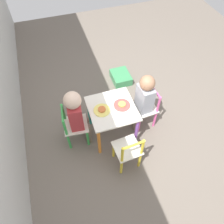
{
  "coord_description": "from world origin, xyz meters",
  "views": [
    {
      "loc": [
        -1.39,
        0.45,
        2.27
      ],
      "look_at": [
        0.0,
        0.0,
        0.4
      ],
      "focal_mm": 35.0,
      "sensor_mm": 36.0,
      "label": 1
    }
  ],
  "objects_px": {
    "plate_back": "(102,110)",
    "storage_bin": "(121,77)",
    "chair_yellow": "(128,151)",
    "child_front": "(143,98)",
    "chair_green": "(74,126)",
    "chair_pink": "(146,108)",
    "child_back": "(77,113)",
    "kids_table": "(112,113)",
    "plate_front": "(122,105)"
  },
  "relations": [
    {
      "from": "plate_back",
      "to": "storage_bin",
      "type": "bearing_deg",
      "value": -31.92
    },
    {
      "from": "chair_yellow",
      "to": "child_front",
      "type": "xyz_separation_m",
      "value": [
        0.46,
        -0.34,
        0.2
      ]
    },
    {
      "from": "chair_green",
      "to": "child_front",
      "type": "height_order",
      "value": "child_front"
    },
    {
      "from": "plate_back",
      "to": "storage_bin",
      "type": "relative_size",
      "value": 0.55
    },
    {
      "from": "chair_pink",
      "to": "plate_back",
      "type": "height_order",
      "value": "chair_pink"
    },
    {
      "from": "plate_back",
      "to": "chair_green",
      "type": "bearing_deg",
      "value": 82.4
    },
    {
      "from": "chair_green",
      "to": "storage_bin",
      "type": "xyz_separation_m",
      "value": [
        0.79,
        -0.84,
        -0.21
      ]
    },
    {
      "from": "chair_green",
      "to": "child_front",
      "type": "xyz_separation_m",
      "value": [
        -0.02,
        -0.81,
        0.2
      ]
    },
    {
      "from": "child_back",
      "to": "storage_bin",
      "type": "height_order",
      "value": "child_back"
    },
    {
      "from": "chair_pink",
      "to": "child_back",
      "type": "relative_size",
      "value": 0.69
    },
    {
      "from": "child_front",
      "to": "plate_back",
      "type": "relative_size",
      "value": 4.39
    },
    {
      "from": "chair_yellow",
      "to": "storage_bin",
      "type": "xyz_separation_m",
      "value": [
        1.27,
        -0.38,
        -0.21
      ]
    },
    {
      "from": "kids_table",
      "to": "chair_pink",
      "type": "bearing_deg",
      "value": -85.98
    },
    {
      "from": "child_back",
      "to": "plate_back",
      "type": "xyz_separation_m",
      "value": [
        -0.04,
        -0.26,
        0.0
      ]
    },
    {
      "from": "chair_yellow",
      "to": "child_back",
      "type": "relative_size",
      "value": 0.69
    },
    {
      "from": "chair_pink",
      "to": "plate_front",
      "type": "distance_m",
      "value": 0.39
    },
    {
      "from": "plate_back",
      "to": "storage_bin",
      "type": "xyz_separation_m",
      "value": [
        0.84,
        -0.52,
        -0.42
      ]
    },
    {
      "from": "chair_yellow",
      "to": "plate_front",
      "type": "xyz_separation_m",
      "value": [
        0.43,
        -0.08,
        0.22
      ]
    },
    {
      "from": "chair_pink",
      "to": "plate_back",
      "type": "xyz_separation_m",
      "value": [
        -0.03,
        0.55,
        0.22
      ]
    },
    {
      "from": "kids_table",
      "to": "chair_green",
      "type": "bearing_deg",
      "value": 84.35
    },
    {
      "from": "kids_table",
      "to": "storage_bin",
      "type": "bearing_deg",
      "value": -26.06
    },
    {
      "from": "chair_green",
      "to": "plate_back",
      "type": "distance_m",
      "value": 0.39
    },
    {
      "from": "plate_back",
      "to": "plate_front",
      "type": "distance_m",
      "value": 0.22
    },
    {
      "from": "chair_green",
      "to": "child_front",
      "type": "distance_m",
      "value": 0.83
    },
    {
      "from": "chair_green",
      "to": "storage_bin",
      "type": "relative_size",
      "value": 1.67
    },
    {
      "from": "chair_green",
      "to": "plate_back",
      "type": "relative_size",
      "value": 3.01
    },
    {
      "from": "plate_front",
      "to": "storage_bin",
      "type": "bearing_deg",
      "value": -19.55
    },
    {
      "from": "chair_pink",
      "to": "child_back",
      "type": "distance_m",
      "value": 0.83
    },
    {
      "from": "plate_front",
      "to": "child_front",
      "type": "bearing_deg",
      "value": -84.27
    },
    {
      "from": "chair_green",
      "to": "storage_bin",
      "type": "distance_m",
      "value": 1.18
    },
    {
      "from": "chair_green",
      "to": "plate_front",
      "type": "distance_m",
      "value": 0.59
    },
    {
      "from": "child_front",
      "to": "storage_bin",
      "type": "xyz_separation_m",
      "value": [
        0.81,
        -0.04,
        -0.41
      ]
    },
    {
      "from": "chair_yellow",
      "to": "child_front",
      "type": "distance_m",
      "value": 0.61
    },
    {
      "from": "storage_bin",
      "to": "chair_pink",
      "type": "bearing_deg",
      "value": -178.3
    },
    {
      "from": "plate_back",
      "to": "child_back",
      "type": "bearing_deg",
      "value": 81.96
    },
    {
      "from": "child_front",
      "to": "storage_bin",
      "type": "distance_m",
      "value": 0.91
    },
    {
      "from": "chair_yellow",
      "to": "child_front",
      "type": "bearing_deg",
      "value": -130.77
    },
    {
      "from": "chair_pink",
      "to": "child_back",
      "type": "height_order",
      "value": "child_back"
    },
    {
      "from": "chair_green",
      "to": "plate_front",
      "type": "bearing_deg",
      "value": -88.84
    },
    {
      "from": "plate_back",
      "to": "chair_pink",
      "type": "bearing_deg",
      "value": -86.81
    },
    {
      "from": "kids_table",
      "to": "chair_yellow",
      "type": "distance_m",
      "value": 0.45
    },
    {
      "from": "child_back",
      "to": "plate_back",
      "type": "bearing_deg",
      "value": -92.4
    },
    {
      "from": "chair_pink",
      "to": "storage_bin",
      "type": "xyz_separation_m",
      "value": [
        0.81,
        0.02,
        -0.21
      ]
    },
    {
      "from": "plate_front",
      "to": "storage_bin",
      "type": "height_order",
      "value": "plate_front"
    },
    {
      "from": "chair_pink",
      "to": "plate_back",
      "type": "bearing_deg",
      "value": -90.82
    },
    {
      "from": "chair_pink",
      "to": "child_front",
      "type": "xyz_separation_m",
      "value": [
        -0.0,
        0.06,
        0.2
      ]
    },
    {
      "from": "chair_green",
      "to": "chair_yellow",
      "type": "height_order",
      "value": "same"
    },
    {
      "from": "child_front",
      "to": "storage_bin",
      "type": "bearing_deg",
      "value": 173.43
    },
    {
      "from": "plate_back",
      "to": "plate_front",
      "type": "xyz_separation_m",
      "value": [
        -0.0,
        -0.22,
        0.0
      ]
    },
    {
      "from": "child_back",
      "to": "plate_back",
      "type": "distance_m",
      "value": 0.26
    }
  ]
}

